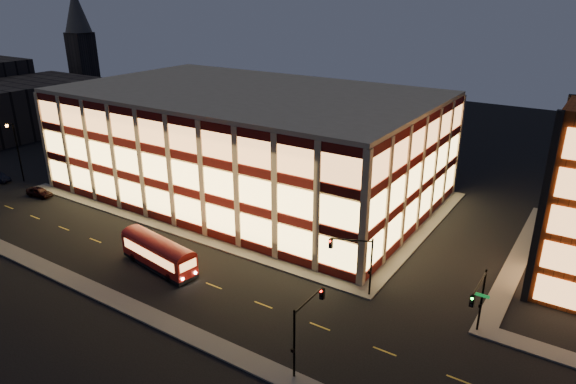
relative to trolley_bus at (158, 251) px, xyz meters
The scene contains 16 objects.
ground 7.13m from the trolley_bus, 114.41° to the left, with size 200.00×200.00×0.00m, color black.
sidewalk_office_south 9.49m from the trolley_bus, 128.80° to the left, with size 54.00×2.00×0.15m, color #514F4C.
sidewalk_office_east 30.83m from the trolley_bus, 49.10° to the left, with size 2.00×30.00×0.15m, color #514F4C.
sidewalk_tower_south 37.90m from the trolley_bus, 11.07° to the left, with size 14.00×2.00×0.15m, color #514F4C.
sidewalk_tower_west 38.93m from the trolley_bus, 36.76° to the left, with size 2.00×30.00×0.15m, color #514F4C.
sidewalk_near 7.52m from the trolley_bus, 112.92° to the right, with size 100.00×2.00×0.15m, color #514F4C.
office_building 24.49m from the trolley_bus, 103.95° to the left, with size 50.45×30.45×14.50m.
bg_building_a 69.31m from the trolley_bus, 159.48° to the left, with size 18.00×28.00×10.00m, color #2D2621.
church_tower 86.59m from the trolley_bus, 147.58° to the left, with size 5.00×5.00×18.00m, color #2D2621.
church_spire 88.85m from the trolley_bus, 147.58° to the left, with size 6.00×6.00×10.00m, color #4C473F.
traffic_signal_far 20.55m from the trolley_bus, 18.57° to the left, with size 3.79×1.87×6.00m.
traffic_signal_right 31.25m from the trolley_bus, 10.44° to the left, with size 1.20×4.37×6.00m.
traffic_signal_near 21.32m from the trolley_bus, 12.98° to the right, with size 0.32×4.45×6.00m.
street_lamp_a 37.70m from the trolley_bus, 169.11° to the left, with size 0.44×1.22×9.02m.
trolley_bus is the anchor object (origin of this frame).
parked_car_0 29.32m from the trolley_bus, behind, with size 1.62×4.02×1.37m, color black.
Camera 1 is at (39.90, -38.43, 26.96)m, focal length 32.00 mm.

